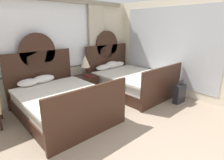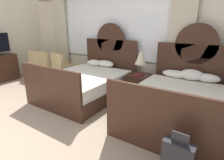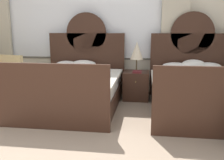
{
  "view_description": "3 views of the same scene",
  "coord_description": "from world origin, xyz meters",
  "px_view_note": "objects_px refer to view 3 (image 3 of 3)",
  "views": [
    {
      "loc": [
        -1.56,
        -0.96,
        1.98
      ],
      "look_at": [
        1.06,
        1.92,
        0.8
      ],
      "focal_mm": 28.98,
      "sensor_mm": 36.0,
      "label": 1
    },
    {
      "loc": [
        3.05,
        -0.72,
        1.78
      ],
      "look_at": [
        1.2,
        2.07,
        0.73
      ],
      "focal_mm": 28.83,
      "sensor_mm": 36.0,
      "label": 2
    },
    {
      "loc": [
        1.44,
        -1.82,
        1.45
      ],
      "look_at": [
        0.93,
        1.87,
        0.68
      ],
      "focal_mm": 39.52,
      "sensor_mm": 36.0,
      "label": 3
    }
  ],
  "objects_px": {
    "bed_near_window": "(74,88)",
    "book_on_nightstand": "(137,72)",
    "table_lamp_on_nightstand": "(137,51)",
    "nightstand_between_beds": "(136,85)",
    "armchair_by_window_left": "(17,74)",
    "bed_near_mirror": "(199,91)"
  },
  "relations": [
    {
      "from": "table_lamp_on_nightstand",
      "to": "book_on_nightstand",
      "type": "distance_m",
      "value": 0.43
    },
    {
      "from": "table_lamp_on_nightstand",
      "to": "armchair_by_window_left",
      "type": "distance_m",
      "value": 2.59
    },
    {
      "from": "bed_near_mirror",
      "to": "armchair_by_window_left",
      "type": "distance_m",
      "value": 3.7
    },
    {
      "from": "table_lamp_on_nightstand",
      "to": "book_on_nightstand",
      "type": "height_order",
      "value": "table_lamp_on_nightstand"
    },
    {
      "from": "bed_near_mirror",
      "to": "book_on_nightstand",
      "type": "relative_size",
      "value": 8.63
    },
    {
      "from": "bed_near_window",
      "to": "book_on_nightstand",
      "type": "distance_m",
      "value": 1.31
    },
    {
      "from": "nightstand_between_beds",
      "to": "table_lamp_on_nightstand",
      "type": "height_order",
      "value": "table_lamp_on_nightstand"
    },
    {
      "from": "nightstand_between_beds",
      "to": "armchair_by_window_left",
      "type": "relative_size",
      "value": 0.63
    },
    {
      "from": "bed_near_window",
      "to": "armchair_by_window_left",
      "type": "height_order",
      "value": "bed_near_window"
    },
    {
      "from": "bed_near_window",
      "to": "table_lamp_on_nightstand",
      "type": "distance_m",
      "value": 1.48
    },
    {
      "from": "bed_near_mirror",
      "to": "nightstand_between_beds",
      "type": "relative_size",
      "value": 3.85
    },
    {
      "from": "nightstand_between_beds",
      "to": "book_on_nightstand",
      "type": "bearing_deg",
      "value": -79.17
    },
    {
      "from": "table_lamp_on_nightstand",
      "to": "bed_near_window",
      "type": "bearing_deg",
      "value": -149.9
    },
    {
      "from": "book_on_nightstand",
      "to": "armchair_by_window_left",
      "type": "xyz_separation_m",
      "value": [
        -2.55,
        -0.11,
        -0.1
      ]
    },
    {
      "from": "table_lamp_on_nightstand",
      "to": "armchair_by_window_left",
      "type": "xyz_separation_m",
      "value": [
        -2.53,
        -0.23,
        -0.51
      ]
    },
    {
      "from": "bed_near_window",
      "to": "nightstand_between_beds",
      "type": "distance_m",
      "value": 1.32
    },
    {
      "from": "armchair_by_window_left",
      "to": "nightstand_between_beds",
      "type": "bearing_deg",
      "value": 4.79
    },
    {
      "from": "bed_near_window",
      "to": "nightstand_between_beds",
      "type": "height_order",
      "value": "bed_near_window"
    },
    {
      "from": "nightstand_between_beds",
      "to": "book_on_nightstand",
      "type": "relative_size",
      "value": 2.24
    },
    {
      "from": "bed_near_window",
      "to": "armchair_by_window_left",
      "type": "bearing_deg",
      "value": 162.46
    },
    {
      "from": "bed_near_window",
      "to": "book_on_nightstand",
      "type": "xyz_separation_m",
      "value": [
        1.17,
        0.54,
        0.24
      ]
    },
    {
      "from": "bed_near_mirror",
      "to": "armchair_by_window_left",
      "type": "height_order",
      "value": "bed_near_mirror"
    }
  ]
}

